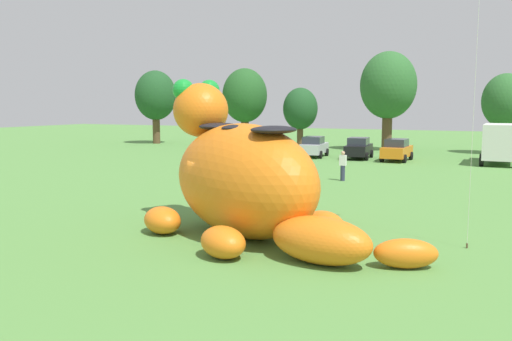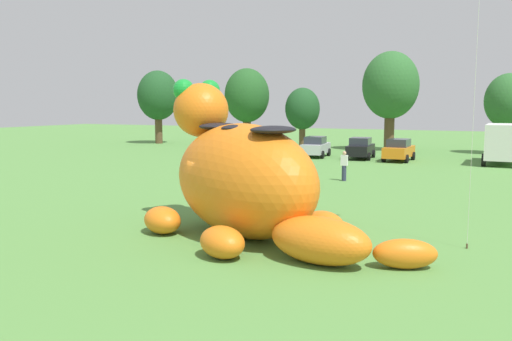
{
  "view_description": "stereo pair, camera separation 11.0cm",
  "coord_description": "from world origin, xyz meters",
  "px_view_note": "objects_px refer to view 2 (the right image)",
  "views": [
    {
      "loc": [
        8.07,
        -15.65,
        4.3
      ],
      "look_at": [
        0.51,
        0.84,
        2.07
      ],
      "focal_mm": 37.26,
      "sensor_mm": 36.0,
      "label": 1
    },
    {
      "loc": [
        8.17,
        -15.6,
        4.3
      ],
      "look_at": [
        0.51,
        0.84,
        2.07
      ],
      "focal_mm": 37.26,
      "sensor_mm": 36.0,
      "label": 2
    }
  ],
  "objects_px": {
    "car_orange": "(399,150)",
    "box_truck": "(502,142)",
    "car_white": "(266,146)",
    "car_silver": "(316,147)",
    "spectator_near_inflatable": "(344,166)",
    "car_black": "(361,148)",
    "spectator_mid_field": "(288,157)",
    "giant_inflatable_creature": "(244,178)",
    "spectator_by_cars": "(306,172)"
  },
  "relations": [
    {
      "from": "car_silver",
      "to": "box_truck",
      "type": "height_order",
      "value": "box_truck"
    },
    {
      "from": "car_white",
      "to": "spectator_mid_field",
      "type": "xyz_separation_m",
      "value": [
        5.14,
        -7.91,
        -0.01
      ]
    },
    {
      "from": "box_truck",
      "to": "car_black",
      "type": "bearing_deg",
      "value": -176.44
    },
    {
      "from": "car_white",
      "to": "spectator_by_cars",
      "type": "distance_m",
      "value": 17.59
    },
    {
      "from": "car_white",
      "to": "car_orange",
      "type": "relative_size",
      "value": 1.03
    },
    {
      "from": "spectator_by_cars",
      "to": "spectator_near_inflatable",
      "type": "bearing_deg",
      "value": 72.9
    },
    {
      "from": "car_silver",
      "to": "box_truck",
      "type": "xyz_separation_m",
      "value": [
        14.13,
        0.76,
        0.74
      ]
    },
    {
      "from": "spectator_near_inflatable",
      "to": "spectator_mid_field",
      "type": "bearing_deg",
      "value": 142.83
    },
    {
      "from": "car_black",
      "to": "giant_inflatable_creature",
      "type": "bearing_deg",
      "value": -84.15
    },
    {
      "from": "car_white",
      "to": "box_truck",
      "type": "height_order",
      "value": "box_truck"
    },
    {
      "from": "giant_inflatable_creature",
      "to": "spectator_mid_field",
      "type": "xyz_separation_m",
      "value": [
        -5.42,
        17.71,
        -1.07
      ]
    },
    {
      "from": "car_white",
      "to": "car_orange",
      "type": "bearing_deg",
      "value": 4.08
    },
    {
      "from": "car_white",
      "to": "spectator_mid_field",
      "type": "distance_m",
      "value": 9.44
    },
    {
      "from": "box_truck",
      "to": "spectator_mid_field",
      "type": "xyz_separation_m",
      "value": [
        -13.02,
        -9.82,
        -0.75
      ]
    },
    {
      "from": "spectator_mid_field",
      "to": "giant_inflatable_creature",
      "type": "bearing_deg",
      "value": -72.98
    },
    {
      "from": "spectator_mid_field",
      "to": "spectator_by_cars",
      "type": "distance_m",
      "value": 8.17
    },
    {
      "from": "car_white",
      "to": "car_silver",
      "type": "distance_m",
      "value": 4.19
    },
    {
      "from": "car_black",
      "to": "box_truck",
      "type": "xyz_separation_m",
      "value": [
        10.35,
        0.64,
        0.74
      ]
    },
    {
      "from": "box_truck",
      "to": "spectator_near_inflatable",
      "type": "relative_size",
      "value": 3.77
    },
    {
      "from": "box_truck",
      "to": "spectator_mid_field",
      "type": "distance_m",
      "value": 16.33
    },
    {
      "from": "giant_inflatable_creature",
      "to": "box_truck",
      "type": "height_order",
      "value": "giant_inflatable_creature"
    },
    {
      "from": "car_silver",
      "to": "box_truck",
      "type": "bearing_deg",
      "value": 3.08
    },
    {
      "from": "car_white",
      "to": "car_silver",
      "type": "relative_size",
      "value": 1.01
    },
    {
      "from": "car_orange",
      "to": "car_white",
      "type": "bearing_deg",
      "value": -175.92
    },
    {
      "from": "car_white",
      "to": "car_black",
      "type": "bearing_deg",
      "value": 9.18
    },
    {
      "from": "car_black",
      "to": "car_orange",
      "type": "xyz_separation_m",
      "value": [
        3.12,
        -0.48,
        0.0
      ]
    },
    {
      "from": "box_truck",
      "to": "car_orange",
      "type": "bearing_deg",
      "value": -171.14
    },
    {
      "from": "car_white",
      "to": "box_truck",
      "type": "xyz_separation_m",
      "value": [
        18.16,
        1.91,
        0.74
      ]
    },
    {
      "from": "car_silver",
      "to": "spectator_by_cars",
      "type": "height_order",
      "value": "car_silver"
    },
    {
      "from": "car_white",
      "to": "car_silver",
      "type": "height_order",
      "value": "same"
    },
    {
      "from": "giant_inflatable_creature",
      "to": "box_truck",
      "type": "relative_size",
      "value": 1.59
    },
    {
      "from": "car_black",
      "to": "box_truck",
      "type": "relative_size",
      "value": 0.65
    },
    {
      "from": "giant_inflatable_creature",
      "to": "spectator_near_inflatable",
      "type": "height_order",
      "value": "giant_inflatable_creature"
    },
    {
      "from": "car_black",
      "to": "car_white",
      "type": "bearing_deg",
      "value": -170.82
    },
    {
      "from": "car_orange",
      "to": "spectator_mid_field",
      "type": "xyz_separation_m",
      "value": [
        -5.79,
        -8.69,
        -0.01
      ]
    },
    {
      "from": "car_white",
      "to": "spectator_near_inflatable",
      "type": "relative_size",
      "value": 2.5
    },
    {
      "from": "car_white",
      "to": "giant_inflatable_creature",
      "type": "bearing_deg",
      "value": -67.59
    },
    {
      "from": "car_orange",
      "to": "box_truck",
      "type": "xyz_separation_m",
      "value": [
        7.23,
        1.13,
        0.74
      ]
    },
    {
      "from": "giant_inflatable_creature",
      "to": "spectator_by_cars",
      "type": "bearing_deg",
      "value": 98.55
    },
    {
      "from": "spectator_near_inflatable",
      "to": "spectator_mid_field",
      "type": "height_order",
      "value": "same"
    },
    {
      "from": "giant_inflatable_creature",
      "to": "spectator_near_inflatable",
      "type": "distance_m",
      "value": 14.03
    },
    {
      "from": "car_black",
      "to": "car_orange",
      "type": "bearing_deg",
      "value": -8.78
    },
    {
      "from": "car_white",
      "to": "car_black",
      "type": "distance_m",
      "value": 7.91
    },
    {
      "from": "car_silver",
      "to": "spectator_mid_field",
      "type": "bearing_deg",
      "value": -83.01
    },
    {
      "from": "car_orange",
      "to": "car_black",
      "type": "bearing_deg",
      "value": 171.22
    },
    {
      "from": "car_black",
      "to": "box_truck",
      "type": "distance_m",
      "value": 10.4
    },
    {
      "from": "giant_inflatable_creature",
      "to": "spectator_near_inflatable",
      "type": "xyz_separation_m",
      "value": [
        -0.51,
        13.98,
        -1.07
      ]
    },
    {
      "from": "spectator_near_inflatable",
      "to": "spectator_by_cars",
      "type": "height_order",
      "value": "same"
    },
    {
      "from": "spectator_near_inflatable",
      "to": "spectator_mid_field",
      "type": "distance_m",
      "value": 6.17
    },
    {
      "from": "car_silver",
      "to": "spectator_near_inflatable",
      "type": "xyz_separation_m",
      "value": [
        6.02,
        -12.78,
        -0.01
      ]
    }
  ]
}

